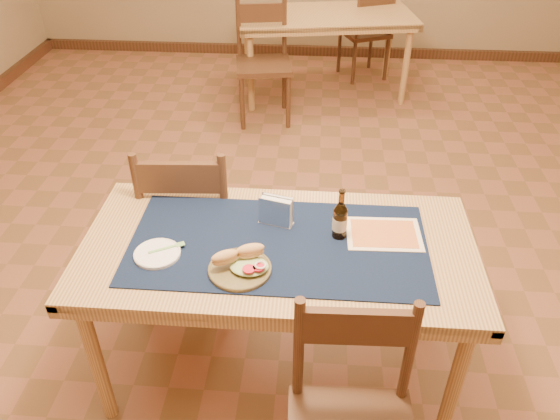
# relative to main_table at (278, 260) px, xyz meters

# --- Properties ---
(room) EXTENTS (6.04, 7.04, 2.84)m
(room) POSITION_rel_main_table_xyz_m (0.00, 0.80, 0.73)
(room) COLOR brown
(room) RESTS_ON ground
(main_table) EXTENTS (1.60, 0.80, 0.75)m
(main_table) POSITION_rel_main_table_xyz_m (0.00, 0.00, 0.00)
(main_table) COLOR tan
(main_table) RESTS_ON ground
(placemat) EXTENTS (1.20, 0.60, 0.01)m
(placemat) POSITION_rel_main_table_xyz_m (0.00, 0.00, 0.09)
(placemat) COLOR #0E1936
(placemat) RESTS_ON main_table
(baseboard) EXTENTS (6.00, 7.00, 0.10)m
(baseboard) POSITION_rel_main_table_xyz_m (0.00, 0.80, -0.62)
(baseboard) COLOR #4A2A1A
(baseboard) RESTS_ON ground
(back_table) EXTENTS (1.65, 1.02, 0.75)m
(back_table) POSITION_rel_main_table_xyz_m (0.16, 3.24, 0.00)
(back_table) COLOR tan
(back_table) RESTS_ON ground
(chair_main_far) EXTENTS (0.48, 0.48, 0.97)m
(chair_main_far) POSITION_rel_main_table_xyz_m (-0.47, 0.46, -0.16)
(chair_main_far) COLOR #4A2A1A
(chair_main_far) RESTS_ON ground
(chair_back_near) EXTENTS (0.51, 0.51, 0.97)m
(chair_back_near) POSITION_rel_main_table_xyz_m (-0.34, 2.70, -0.16)
(chair_back_near) COLOR #4A2A1A
(chair_back_near) RESTS_ON ground
(chair_back_far) EXTENTS (0.54, 0.54, 0.89)m
(chair_back_far) POSITION_rel_main_table_xyz_m (0.57, 3.67, -0.20)
(chair_back_far) COLOR #4A2A1A
(chair_back_far) RESTS_ON ground
(sandwich_plate) EXTENTS (0.24, 0.24, 0.09)m
(sandwich_plate) POSITION_rel_main_table_xyz_m (-0.13, -0.17, 0.11)
(sandwich_plate) COLOR brown
(sandwich_plate) RESTS_ON placemat
(side_plate) EXTENTS (0.18, 0.18, 0.02)m
(side_plate) POSITION_rel_main_table_xyz_m (-0.47, -0.11, 0.10)
(side_plate) COLOR white
(side_plate) RESTS_ON placemat
(fork) EXTENTS (0.14, 0.09, 0.00)m
(fork) POSITION_rel_main_table_xyz_m (-0.43, -0.07, 0.10)
(fork) COLOR #7BC26A
(fork) RESTS_ON side_plate
(beer_bottle) EXTENTS (0.06, 0.06, 0.22)m
(beer_bottle) POSITION_rel_main_table_xyz_m (0.24, 0.07, 0.17)
(beer_bottle) COLOR #4E2F0D
(beer_bottle) RESTS_ON placemat
(napkin_holder) EXTENTS (0.15, 0.09, 0.13)m
(napkin_holder) POSITION_rel_main_table_xyz_m (-0.02, 0.13, 0.15)
(napkin_holder) COLOR silver
(napkin_holder) RESTS_ON placemat
(menu_card) EXTENTS (0.31, 0.23, 0.01)m
(menu_card) POSITION_rel_main_table_xyz_m (0.43, 0.09, 0.09)
(menu_card) COLOR #FEE4C0
(menu_card) RESTS_ON placemat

